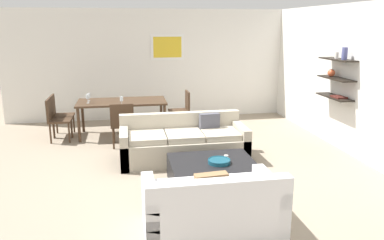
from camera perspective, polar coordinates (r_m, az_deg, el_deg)
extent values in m
plane|color=gray|center=(6.39, -0.41, -7.00)|extent=(18.00, 18.00, 0.00)
cube|color=silver|center=(9.54, -2.27, 8.43)|extent=(8.40, 0.06, 2.70)
cube|color=white|center=(9.43, -3.76, 10.99)|extent=(0.82, 0.02, 0.63)
cube|color=gold|center=(9.42, -3.74, 10.99)|extent=(0.70, 0.01, 0.50)
cube|color=silver|center=(7.69, 21.73, 6.02)|extent=(0.06, 8.20, 2.70)
cube|color=black|center=(7.48, 21.27, 8.57)|extent=(0.28, 0.90, 0.02)
cube|color=black|center=(7.52, 21.03, 5.92)|extent=(0.28, 0.90, 0.02)
cube|color=black|center=(7.57, 20.79, 3.30)|extent=(0.28, 0.90, 0.02)
cylinder|color=#4C518C|center=(7.30, 22.17, 9.33)|extent=(0.10, 0.10, 0.22)
sphere|color=#D85933|center=(7.66, 20.39, 6.73)|extent=(0.14, 0.14, 0.14)
cylinder|color=silver|center=(7.51, 21.12, 9.15)|extent=(0.07, 0.07, 0.12)
cube|color=#4C1E19|center=(7.44, 21.39, 3.28)|extent=(0.20, 0.28, 0.03)
cube|color=#B2A893|center=(6.59, -1.29, -4.39)|extent=(2.18, 0.90, 0.42)
cube|color=#B2A893|center=(6.83, -1.79, -0.31)|extent=(2.18, 0.16, 0.36)
cube|color=#B2A893|center=(6.49, -10.24, -4.08)|extent=(0.14, 0.90, 0.60)
cube|color=#B2A893|center=(6.79, 7.25, -3.15)|extent=(0.14, 0.90, 0.60)
cube|color=#B2A893|center=(6.41, -6.85, -2.59)|extent=(0.61, 0.70, 0.10)
cube|color=#B2A893|center=(6.48, -1.25, -2.32)|extent=(0.61, 0.70, 0.10)
cube|color=#B2A893|center=(6.60, 4.19, -2.04)|extent=(0.61, 0.70, 0.10)
cube|color=#4C4C56|center=(6.75, 2.66, -0.50)|extent=(0.37, 0.15, 0.36)
cube|color=white|center=(4.46, 2.94, -13.99)|extent=(1.54, 0.90, 0.42)
cube|color=white|center=(3.96, 4.25, -11.50)|extent=(1.54, 0.16, 0.36)
cube|color=white|center=(4.61, 11.68, -12.01)|extent=(0.14, 0.90, 0.60)
cube|color=white|center=(4.33, -6.40, -13.65)|extent=(0.14, 0.90, 0.60)
cube|color=white|center=(4.45, 6.90, -10.38)|extent=(0.61, 0.70, 0.10)
cube|color=white|center=(4.32, -1.30, -11.07)|extent=(0.61, 0.70, 0.10)
cube|color=#99724C|center=(4.11, 2.92, -10.49)|extent=(0.37, 0.15, 0.36)
cube|color=black|center=(5.58, 3.13, -8.18)|extent=(1.24, 1.02, 0.38)
cylinder|color=navy|center=(5.45, 4.14, -6.32)|extent=(0.32, 0.32, 0.05)
torus|color=navy|center=(5.44, 4.15, -6.06)|extent=(0.33, 0.33, 0.02)
cylinder|color=silver|center=(5.61, 5.19, -5.66)|extent=(0.06, 0.06, 0.06)
cube|color=#422D1E|center=(8.12, -10.61, 2.73)|extent=(1.86, 0.89, 0.04)
cylinder|color=#422D1E|center=(7.88, -16.81, -0.78)|extent=(0.06, 0.06, 0.71)
cylinder|color=#422D1E|center=(7.86, -4.15, -0.23)|extent=(0.06, 0.06, 0.71)
cylinder|color=#422D1E|center=(8.62, -16.26, 0.52)|extent=(0.06, 0.06, 0.71)
cylinder|color=#422D1E|center=(8.61, -4.70, 1.03)|extent=(0.06, 0.06, 0.71)
cube|color=#422D1E|center=(8.10, -19.37, -0.05)|extent=(0.44, 0.44, 0.04)
cube|color=#422D1E|center=(8.08, -20.91, 1.51)|extent=(0.04, 0.44, 0.43)
cylinder|color=#422D1E|center=(7.95, -18.16, -1.88)|extent=(0.04, 0.04, 0.41)
cylinder|color=#422D1E|center=(8.30, -17.83, -1.20)|extent=(0.04, 0.04, 0.41)
cylinder|color=#422D1E|center=(8.01, -20.70, -1.98)|extent=(0.04, 0.04, 0.41)
cylinder|color=#422D1E|center=(8.35, -20.28, -1.30)|extent=(0.04, 0.04, 0.41)
cube|color=#422D1E|center=(7.44, -10.51, -0.69)|extent=(0.44, 0.44, 0.04)
cube|color=#422D1E|center=(7.19, -10.60, 0.72)|extent=(0.44, 0.04, 0.43)
cylinder|color=#422D1E|center=(7.67, -9.09, -1.91)|extent=(0.04, 0.04, 0.41)
cylinder|color=#422D1E|center=(7.68, -11.78, -2.03)|extent=(0.04, 0.04, 0.41)
cylinder|color=#422D1E|center=(7.33, -9.02, -2.68)|extent=(0.04, 0.04, 0.41)
cylinder|color=#422D1E|center=(7.33, -11.84, -2.81)|extent=(0.04, 0.04, 0.41)
cube|color=#422D1E|center=(8.48, -18.97, 0.61)|extent=(0.44, 0.44, 0.04)
cube|color=#422D1E|center=(8.46, -20.43, 2.09)|extent=(0.04, 0.44, 0.43)
cylinder|color=#422D1E|center=(8.33, -17.80, -1.12)|extent=(0.04, 0.04, 0.41)
cylinder|color=#422D1E|center=(8.68, -17.51, -0.50)|extent=(0.04, 0.04, 0.41)
cylinder|color=#422D1E|center=(8.39, -20.23, -1.22)|extent=(0.04, 0.04, 0.41)
cylinder|color=#422D1E|center=(8.73, -19.85, -0.60)|extent=(0.04, 0.04, 0.41)
cube|color=#422D1E|center=(8.45, -2.02, 1.35)|extent=(0.44, 0.44, 0.04)
cube|color=#422D1E|center=(8.44, -0.69, 2.96)|extent=(0.04, 0.44, 0.43)
cylinder|color=#422D1E|center=(8.66, -3.36, 0.11)|extent=(0.04, 0.04, 0.41)
cylinder|color=#422D1E|center=(8.31, -3.06, -0.48)|extent=(0.04, 0.04, 0.41)
cylinder|color=#422D1E|center=(8.71, -1.01, 0.22)|extent=(0.04, 0.04, 0.41)
cylinder|color=#422D1E|center=(8.36, -0.61, -0.37)|extent=(0.04, 0.04, 0.41)
cylinder|color=silver|center=(8.26, -15.38, 2.82)|extent=(0.06, 0.06, 0.01)
cylinder|color=silver|center=(8.25, -15.40, 3.05)|extent=(0.01, 0.01, 0.06)
cylinder|color=silver|center=(8.24, -15.43, 3.56)|extent=(0.07, 0.07, 0.09)
cylinder|color=silver|center=(7.74, -10.62, 2.34)|extent=(0.06, 0.06, 0.01)
cylinder|color=silver|center=(7.73, -10.63, 2.61)|extent=(0.01, 0.01, 0.07)
cylinder|color=silver|center=(7.71, -10.66, 3.18)|extent=(0.06, 0.06, 0.09)
cylinder|color=silver|center=(8.04, -15.51, 2.51)|extent=(0.06, 0.06, 0.01)
cylinder|color=silver|center=(8.03, -15.54, 2.84)|extent=(0.01, 0.01, 0.09)
cylinder|color=silver|center=(8.02, -15.57, 3.42)|extent=(0.07, 0.07, 0.08)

